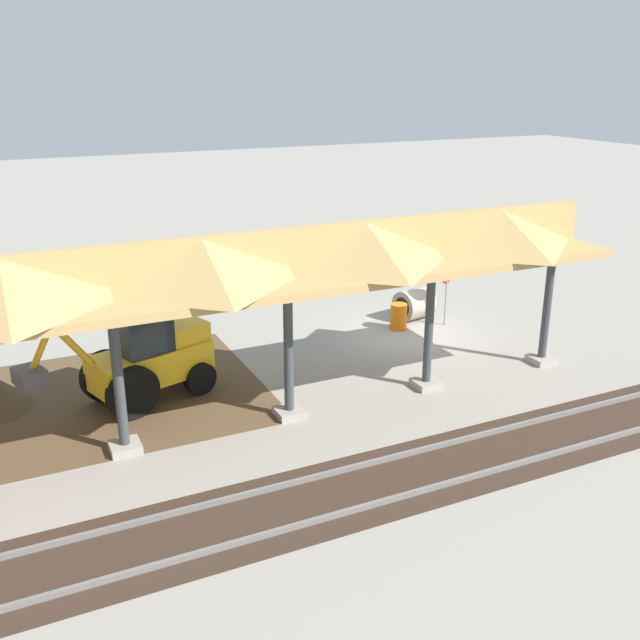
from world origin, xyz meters
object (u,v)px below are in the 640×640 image
backhoe (145,355)px  traffic_barrel (399,317)px  concrete_pipe (414,304)px  stop_sign (447,280)px

backhoe → traffic_barrel: 9.20m
concrete_pipe → backhoe: bearing=14.4°
concrete_pipe → traffic_barrel: concrete_pipe is taller
backhoe → traffic_barrel: size_ratio=5.73×
concrete_pipe → traffic_barrel: (1.08, 0.72, -0.09)m
stop_sign → traffic_barrel: 2.08m
backhoe → traffic_barrel: bearing=-168.3°
stop_sign → traffic_barrel: bearing=-10.6°
stop_sign → traffic_barrel: size_ratio=2.50×
stop_sign → traffic_barrel: (1.69, -0.32, -1.17)m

